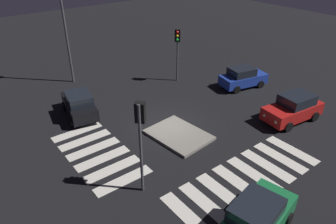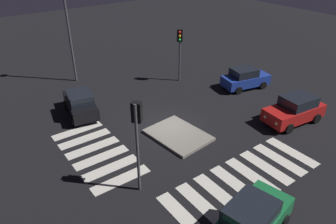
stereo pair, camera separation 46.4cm
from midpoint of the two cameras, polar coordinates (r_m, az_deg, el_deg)
The scene contains 11 objects.
ground_plane at distance 20.91m, azimuth 0.64°, elevation -2.39°, with size 80.00×80.00×0.00m, color black.
traffic_island at distance 19.78m, azimuth 2.50°, elevation -4.16°, with size 3.99×3.16×0.18m.
car_red at distance 22.58m, azimuth 22.34°, elevation 0.38°, with size 2.35×4.35×1.83m.
car_black at distance 22.53m, azimuth -14.91°, elevation 1.49°, with size 4.14×2.39×1.72m.
car_blue at distance 26.57m, azimuth 14.17°, elevation 5.90°, with size 2.41×4.07×1.68m.
car_green at distance 14.04m, azimuth 15.74°, elevation -18.16°, with size 2.57×4.38×1.81m.
traffic_light_west at distance 26.14m, azimuth 2.65°, elevation 12.34°, with size 0.54×0.54×4.45m.
traffic_light_east at distance 14.06m, azimuth -4.63°, elevation -2.52°, with size 0.54×0.53×4.76m.
street_lamp at distance 26.77m, azimuth -17.34°, elevation 16.64°, with size 0.56×0.56×8.46m.
crosswalk_near at distance 18.83m, azimuth -11.97°, elevation -7.11°, with size 6.45×3.20×0.02m.
crosswalk_side at distance 17.11m, azimuth 14.25°, elevation -11.73°, with size 3.20×8.75×0.02m.
Camera 2 is at (14.37, -10.48, 10.99)m, focal length 33.93 mm.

